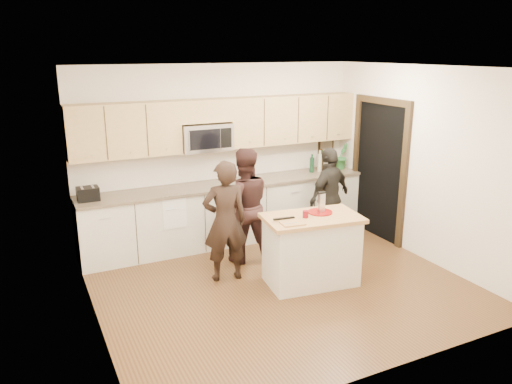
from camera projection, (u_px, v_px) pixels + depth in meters
name	position (u px, v px, depth m)	size (l,w,h in m)	color
floor	(280.00, 284.00, 6.39)	(4.50, 4.50, 0.00)	brown
room_shell	(282.00, 151.00, 5.92)	(4.52, 4.02, 2.71)	beige
back_cabinetry	(229.00, 212.00, 7.72)	(4.50, 0.66, 0.94)	beige
upper_cabinetry	(226.00, 122.00, 7.49)	(4.50, 0.33, 0.75)	tan
microwave	(205.00, 137.00, 7.36)	(0.76, 0.41, 0.40)	silver
doorway	(379.00, 165.00, 7.79)	(0.06, 1.25, 2.20)	black
framed_picture	(326.00, 147.00, 8.57)	(0.30, 0.03, 0.38)	black
dish_towel	(172.00, 203.00, 7.07)	(0.34, 0.60, 0.48)	white
island	(311.00, 250.00, 6.32)	(1.28, 0.85, 0.90)	beige
red_plate	(320.00, 212.00, 6.33)	(0.32, 0.32, 0.02)	maroon
box_grater	(322.00, 202.00, 6.29)	(0.09, 0.06, 0.26)	silver
drink_glass	(305.00, 214.00, 6.14)	(0.07, 0.07, 0.09)	maroon
cutting_board	(293.00, 223.00, 5.92)	(0.27, 0.20, 0.02)	#BA824D
tongs	(284.00, 218.00, 6.03)	(0.27, 0.03, 0.02)	black
knife	(290.00, 223.00, 5.88)	(0.18, 0.02, 0.01)	silver
toaster	(88.00, 194.00, 6.69)	(0.28, 0.23, 0.18)	black
bottle_cluster	(322.00, 161.00, 8.32)	(0.50, 0.21, 0.37)	#10311B
orchid	(342.00, 156.00, 8.44)	(0.24, 0.19, 0.43)	#317B39
woman_left	(225.00, 221.00, 6.34)	(0.58, 0.38, 1.59)	black
woman_center	(244.00, 205.00, 6.92)	(0.79, 0.61, 1.62)	black
woman_right	(329.00, 197.00, 7.51)	(0.89, 0.37, 1.51)	black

